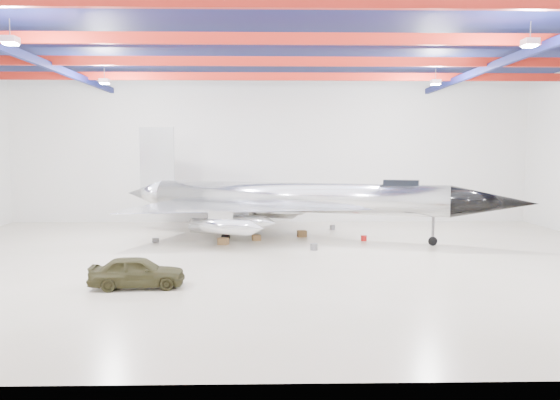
{
  "coord_description": "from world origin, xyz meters",
  "views": [
    {
      "loc": [
        -0.19,
        -27.4,
        5.43
      ],
      "look_at": [
        0.45,
        2.0,
        2.86
      ],
      "focal_mm": 35.0,
      "sensor_mm": 36.0,
      "label": 1
    }
  ],
  "objects": [
    {
      "name": "floor",
      "position": [
        0.0,
        0.0,
        0.0
      ],
      "size": [
        40.0,
        40.0,
        0.0
      ],
      "primitive_type": "plane",
      "color": "#BFB698",
      "rests_on": "ground"
    },
    {
      "name": "wall_back",
      "position": [
        0.0,
        15.0,
        5.5
      ],
      "size": [
        40.0,
        0.0,
        40.0
      ],
      "primitive_type": "plane",
      "rotation": [
        1.57,
        0.0,
        0.0
      ],
      "color": "silver",
      "rests_on": "floor"
    },
    {
      "name": "ceiling",
      "position": [
        0.0,
        0.0,
        11.0
      ],
      "size": [
        40.0,
        40.0,
        0.0
      ],
      "primitive_type": "plane",
      "rotation": [
        3.14,
        0.0,
        0.0
      ],
      "color": "#0A0F38",
      "rests_on": "wall_back"
    },
    {
      "name": "ceiling_structure",
      "position": [
        0.0,
        0.0,
        10.32
      ],
      "size": [
        39.5,
        29.5,
        1.08
      ],
      "color": "maroon",
      "rests_on": "ceiling"
    },
    {
      "name": "jet_aircraft",
      "position": [
        1.45,
        6.69,
        2.34
      ],
      "size": [
        25.28,
        19.02,
        7.14
      ],
      "rotation": [
        0.0,
        0.0,
        -0.34
      ],
      "color": "silver",
      "rests_on": "floor"
    },
    {
      "name": "jeep",
      "position": [
        -5.46,
        -5.69,
        0.64
      ],
      "size": [
        3.88,
        1.81,
        1.28
      ],
      "primitive_type": "imported",
      "rotation": [
        0.0,
        0.0,
        1.65
      ],
      "color": "#35321A",
      "rests_on": "floor"
    },
    {
      "name": "crate_ply",
      "position": [
        -2.85,
        4.48,
        0.2
      ],
      "size": [
        0.67,
        0.59,
        0.4
      ],
      "primitive_type": "cube",
      "rotation": [
        0.0,
        0.0,
        -0.28
      ],
      "color": "olive",
      "rests_on": "floor"
    },
    {
      "name": "toolbox_red",
      "position": [
        -2.86,
        6.35,
        0.14
      ],
      "size": [
        0.48,
        0.43,
        0.27
      ],
      "primitive_type": "cube",
      "rotation": [
        0.0,
        0.0,
        -0.38
      ],
      "color": "#A31010",
      "rests_on": "floor"
    },
    {
      "name": "engine_drum",
      "position": [
        2.35,
        2.57,
        0.19
      ],
      "size": [
        0.52,
        0.52,
        0.37
      ],
      "primitive_type": "cylinder",
      "rotation": [
        0.0,
        0.0,
        0.3
      ],
      "color": "#59595B",
      "rests_on": "floor"
    },
    {
      "name": "parts_bin",
      "position": [
        1.98,
        7.37,
        0.2
      ],
      "size": [
        0.64,
        0.54,
        0.41
      ],
      "primitive_type": "cube",
      "rotation": [
        0.0,
        0.0,
        0.14
      ],
      "color": "olive",
      "rests_on": "floor"
    },
    {
      "name": "crate_small",
      "position": [
        -7.02,
        5.45,
        0.13
      ],
      "size": [
        0.45,
        0.41,
        0.25
      ],
      "primitive_type": "cube",
      "rotation": [
        0.0,
        0.0,
        0.39
      ],
      "color": "#59595B",
      "rests_on": "floor"
    },
    {
      "name": "tool_chest",
      "position": [
        5.7,
        5.7,
        0.17
      ],
      "size": [
        0.4,
        0.4,
        0.34
      ],
      "primitive_type": "cylinder",
      "rotation": [
        0.0,
        0.0,
        -0.07
      ],
      "color": "#A31010",
      "rests_on": "floor"
    },
    {
      "name": "oil_barrel",
      "position": [
        -0.92,
        5.96,
        0.17
      ],
      "size": [
        0.58,
        0.51,
        0.34
      ],
      "primitive_type": "cube",
      "rotation": [
        0.0,
        0.0,
        0.27
      ],
      "color": "olive",
      "rests_on": "floor"
    },
    {
      "name": "spares_box",
      "position": [
        4.33,
        10.56,
        0.17
      ],
      "size": [
        0.42,
        0.42,
        0.34
      ],
      "primitive_type": "cylinder",
      "rotation": [
        0.0,
        0.0,
        -0.11
      ],
      "color": "#59595B",
      "rests_on": "floor"
    }
  ]
}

